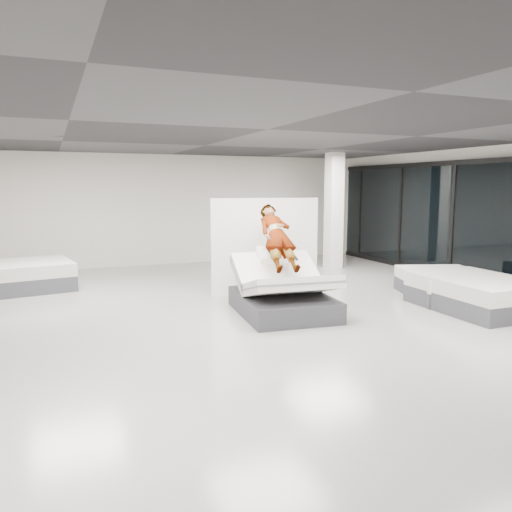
# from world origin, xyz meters

# --- Properties ---
(room) EXTENTS (14.00, 14.04, 3.20)m
(room) POSITION_xyz_m (0.00, 0.00, 1.60)
(room) COLOR #A2A099
(room) RESTS_ON ground
(hero_bed) EXTENTS (1.74, 2.19, 1.17)m
(hero_bed) POSITION_xyz_m (0.50, 0.43, 0.39)
(hero_bed) COLOR #3E3E43
(hero_bed) RESTS_ON floor
(person) EXTENTS (0.76, 1.43, 1.59)m
(person) POSITION_xyz_m (0.53, 0.74, 1.22)
(person) COLOR slate
(person) RESTS_ON hero_bed
(remote) EXTENTS (0.06, 0.15, 0.08)m
(remote) POSITION_xyz_m (0.71, 0.37, 1.02)
(remote) COLOR black
(remote) RESTS_ON person
(divider_panel) EXTENTS (2.22, 0.62, 2.05)m
(divider_panel) POSITION_xyz_m (0.83, 2.02, 1.02)
(divider_panel) COLOR white
(divider_panel) RESTS_ON floor
(flat_bed_right_far) EXTENTS (2.03, 2.34, 0.54)m
(flat_bed_right_far) POSITION_xyz_m (4.17, 0.34, 0.27)
(flat_bed_right_far) COLOR #3E3E43
(flat_bed_right_far) RESTS_ON floor
(flat_bed_right_near) EXTENTS (1.71, 2.24, 0.61)m
(flat_bed_right_near) POSITION_xyz_m (4.01, -0.66, 0.30)
(flat_bed_right_near) COLOR #3E3E43
(flat_bed_right_near) RESTS_ON floor
(flat_bed_left_far) EXTENTS (2.52, 2.05, 0.62)m
(flat_bed_left_far) POSITION_xyz_m (-4.08, 4.53, 0.31)
(flat_bed_left_far) COLOR #3E3E43
(flat_bed_left_far) RESTS_ON floor
(column) EXTENTS (0.40, 0.40, 3.20)m
(column) POSITION_xyz_m (4.00, 4.50, 1.60)
(column) COLOR white
(column) RESTS_ON floor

